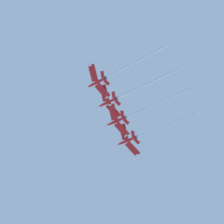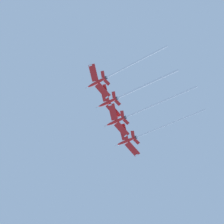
% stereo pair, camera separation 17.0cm
% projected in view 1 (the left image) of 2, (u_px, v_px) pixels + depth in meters
% --- Properties ---
extents(jet_far_left, '(45.40, 19.91, 16.79)m').
position_uv_depth(jet_far_left, '(108.00, 76.00, 149.04)').
color(jet_far_left, red).
extents(jet_inner_left, '(45.38, 19.95, 17.00)m').
position_uv_depth(jet_inner_left, '(124.00, 95.00, 149.93)').
color(jet_inner_left, red).
extents(jet_centre, '(50.17, 19.95, 18.14)m').
position_uv_depth(jet_centre, '(132.00, 114.00, 151.02)').
color(jet_centre, red).
extents(jet_inner_right, '(48.88, 19.91, 18.56)m').
position_uv_depth(jet_inner_right, '(139.00, 136.00, 153.89)').
color(jet_inner_right, red).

